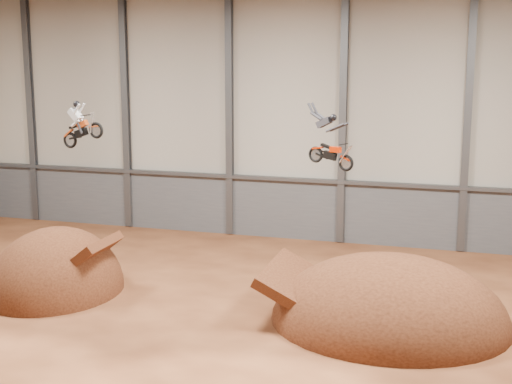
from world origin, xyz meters
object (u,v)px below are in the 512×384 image
Objects in this scene: takeoff_ramp at (56,291)px; landing_ramp at (389,323)px; fmx_rider_a at (84,120)px; fmx_rider_b at (330,137)px.

landing_ramp is at bearing 1.52° from takeoff_ramp.
fmx_rider_a is at bearing 177.54° from landing_ramp.
fmx_rider_b is (10.92, 0.80, -0.50)m from fmx_rider_a.
fmx_rider_a is 10.96m from fmx_rider_b.
fmx_rider_b is (-2.80, 1.39, 7.28)m from landing_ramp.
takeoff_ramp is at bearing -151.82° from fmx_rider_b.
landing_ramp is (14.99, 0.40, 0.00)m from takeoff_ramp.
takeoff_ramp is 14.31m from fmx_rider_b.
takeoff_ramp is at bearing -178.48° from landing_ramp.
landing_ramp is 3.35× the size of fmx_rider_b.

